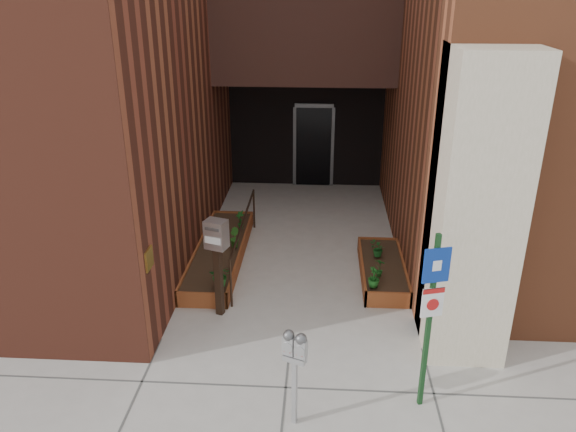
# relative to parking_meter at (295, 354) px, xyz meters

# --- Properties ---
(ground) EXTENTS (80.00, 80.00, 0.00)m
(ground) POSITION_rel_parking_meter_xyz_m (-0.15, 1.63, -1.04)
(ground) COLOR #9E9991
(ground) RESTS_ON ground
(planter_left) EXTENTS (0.90, 3.60, 0.30)m
(planter_left) POSITION_rel_parking_meter_xyz_m (-1.70, 4.33, -0.91)
(planter_left) COLOR brown
(planter_left) RESTS_ON ground
(planter_right) EXTENTS (0.80, 2.20, 0.30)m
(planter_right) POSITION_rel_parking_meter_xyz_m (1.45, 3.83, -0.91)
(planter_right) COLOR brown
(planter_right) RESTS_ON ground
(handrail) EXTENTS (0.04, 3.34, 0.90)m
(handrail) POSITION_rel_parking_meter_xyz_m (-1.20, 4.28, -0.30)
(handrail) COLOR black
(handrail) RESTS_ON ground
(parking_meter) EXTENTS (0.31, 0.21, 1.35)m
(parking_meter) POSITION_rel_parking_meter_xyz_m (0.00, 0.00, 0.00)
(parking_meter) COLOR #A3A3A6
(parking_meter) RESTS_ON ground
(sign_post) EXTENTS (0.33, 0.12, 2.46)m
(sign_post) POSITION_rel_parking_meter_xyz_m (1.63, 0.42, 0.47)
(sign_post) COLOR #163C1B
(sign_post) RESTS_ON ground
(payment_dropbox) EXTENTS (0.40, 0.34, 1.69)m
(payment_dropbox) POSITION_rel_parking_meter_xyz_m (-1.36, 2.41, 0.17)
(payment_dropbox) COLOR black
(payment_dropbox) RESTS_ON ground
(shrub_left_a) EXTENTS (0.41, 0.41, 0.41)m
(shrub_left_a) POSITION_rel_parking_meter_xyz_m (-1.40, 2.80, -0.54)
(shrub_left_a) COLOR #18551A
(shrub_left_a) RESTS_ON planter_left
(shrub_left_b) EXTENTS (0.29, 0.29, 0.39)m
(shrub_left_b) POSITION_rel_parking_meter_xyz_m (-1.40, 4.34, -0.55)
(shrub_left_b) COLOR #265F1B
(shrub_left_b) RESTS_ON planter_left
(shrub_left_c) EXTENTS (0.26, 0.26, 0.38)m
(shrub_left_c) POSITION_rel_parking_meter_xyz_m (-1.86, 4.53, -0.55)
(shrub_left_c) COLOR #18551E
(shrub_left_c) RESTS_ON planter_left
(shrub_left_d) EXTENTS (0.29, 0.29, 0.40)m
(shrub_left_d) POSITION_rel_parking_meter_xyz_m (-1.40, 5.20, -0.55)
(shrub_left_d) COLOR #185719
(shrub_left_d) RESTS_ON planter_left
(shrub_right_a) EXTENTS (0.25, 0.25, 0.36)m
(shrub_right_a) POSITION_rel_parking_meter_xyz_m (1.20, 2.93, -0.56)
(shrub_right_a) COLOR #175118
(shrub_right_a) RESTS_ON planter_right
(shrub_right_b) EXTENTS (0.25, 0.25, 0.35)m
(shrub_right_b) POSITION_rel_parking_meter_xyz_m (1.33, 3.30, -0.57)
(shrub_right_b) COLOR #175017
(shrub_right_b) RESTS_ON planter_right
(shrub_right_c) EXTENTS (0.39, 0.39, 0.31)m
(shrub_right_c) POSITION_rel_parking_meter_xyz_m (1.36, 4.08, -0.59)
(shrub_right_c) COLOR #18541D
(shrub_right_c) RESTS_ON planter_right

